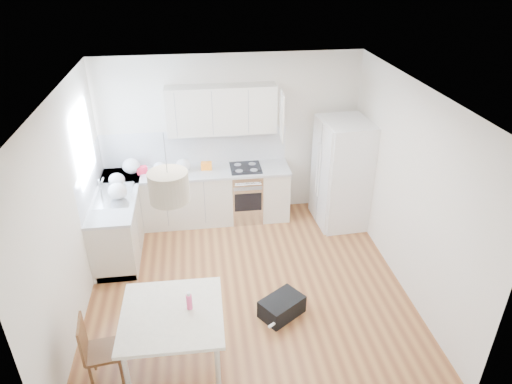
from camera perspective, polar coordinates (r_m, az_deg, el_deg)
floor at (r=6.40m, az=-1.11°, el=-11.53°), size 4.20×4.20×0.00m
ceiling at (r=5.11m, az=-1.40°, el=12.37°), size 4.20×4.20×0.00m
wall_back at (r=7.53m, az=-3.13°, el=6.85°), size 4.20×0.00×4.20m
wall_left at (r=5.82m, az=-22.26°, el=-2.26°), size 0.00×4.20×4.20m
wall_right at (r=6.20m, az=18.41°, el=0.40°), size 0.00×4.20×4.20m
window_glassblock at (r=6.66m, az=-20.76°, el=5.74°), size 0.02×1.00×1.00m
cabinets_back at (r=7.62m, az=-7.25°, el=-0.62°), size 3.00×0.60×0.88m
cabinets_left at (r=7.21m, az=-16.70°, el=-3.53°), size 0.60×1.80×0.88m
counter_back at (r=7.41m, az=-7.46°, el=2.49°), size 3.02×0.64×0.04m
counter_left at (r=6.99m, az=-17.22°, el=-0.32°), size 0.64×1.82×0.04m
backsplash_back at (r=7.55m, az=-7.65°, el=5.57°), size 3.00×0.01×0.58m
backsplash_left at (r=6.91m, az=-19.97°, el=1.78°), size 0.01×1.80×0.58m
upper_cabinets at (r=7.19m, az=-4.33°, el=10.21°), size 1.70×0.32×0.75m
range_oven at (r=7.66m, az=-1.26°, el=-0.23°), size 0.50×0.61×0.88m
sink at (r=6.94m, az=-17.29°, el=-0.41°), size 0.50×0.80×0.16m
refrigerator at (r=7.48m, az=10.79°, el=2.31°), size 0.90×0.93×1.77m
dining_table at (r=4.94m, az=-10.41°, el=-15.43°), size 1.05×1.05×0.82m
dining_chair at (r=5.25m, az=-18.49°, el=-18.20°), size 0.39×0.39×0.84m
drink_bottle at (r=4.83m, az=-8.36°, el=-13.27°), size 0.08×0.08×0.21m
gym_bag at (r=5.91m, az=3.24°, el=-14.12°), size 0.63×0.59×0.25m
pendant_lamp at (r=4.23m, az=-10.86°, el=0.66°), size 0.40×0.40×0.29m
grocery_bag_a at (r=7.48m, az=-15.33°, el=3.14°), size 0.28×0.23×0.25m
grocery_bag_b at (r=7.36m, az=-11.88°, el=2.94°), size 0.22×0.19×0.20m
grocery_bag_c at (r=7.37m, az=-9.07°, el=3.32°), size 0.24×0.20×0.22m
grocery_bag_d at (r=7.14m, az=-17.01°, el=1.47°), size 0.23×0.20×0.21m
grocery_bag_e at (r=6.77m, az=-16.94°, el=0.11°), size 0.27×0.23×0.24m
snack_orange at (r=7.42m, az=-6.22°, el=3.27°), size 0.18×0.12×0.12m
snack_yellow at (r=7.34m, az=-9.84°, el=2.63°), size 0.15×0.10×0.10m
snack_red at (r=7.47m, az=-14.07°, el=2.69°), size 0.19×0.15×0.11m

